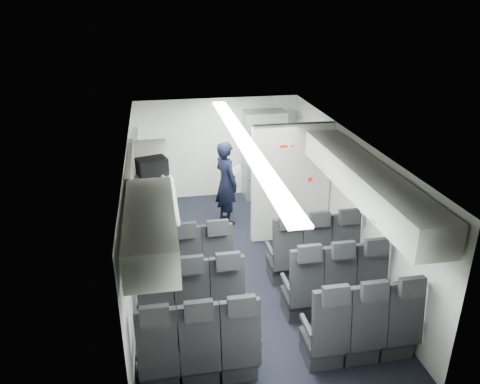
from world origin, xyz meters
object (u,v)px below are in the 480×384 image
object	(u,v)px
seat_row_front	(251,261)
galley_unit	(264,155)
carry_on_bag	(152,167)
flight_attendant	(226,183)
boarding_door	(139,184)
seat_row_rear	(283,342)
seat_row_mid	(265,296)

from	to	relation	value
seat_row_front	galley_unit	world-z (taller)	galley_unit
carry_on_bag	seat_row_front	bearing A→B (deg)	-38.93
carry_on_bag	flight_attendant	bearing A→B (deg)	33.33
seat_row_front	boarding_door	size ratio (longest dim) A/B	1.79
galley_unit	boarding_door	bearing A→B (deg)	-155.72
seat_row_rear	carry_on_bag	world-z (taller)	carry_on_bag
seat_row_front	seat_row_mid	distance (m)	0.90
seat_row_mid	seat_row_rear	distance (m)	0.90
seat_row_rear	flight_attendant	size ratio (longest dim) A/B	2.04
flight_attendant	seat_row_mid	bearing A→B (deg)	156.87
galley_unit	seat_row_rear	bearing A→B (deg)	-100.65
seat_row_front	carry_on_bag	distance (m)	2.04
seat_row_mid	seat_row_rear	bearing A→B (deg)	-90.00
seat_row_rear	carry_on_bag	distance (m)	3.05
seat_row_rear	carry_on_bag	size ratio (longest dim) A/B	8.01
seat_row_rear	galley_unit	distance (m)	5.17
boarding_door	galley_unit	bearing A→B (deg)	24.28
seat_row_rear	carry_on_bag	bearing A→B (deg)	120.45
seat_row_mid	boarding_door	world-z (taller)	boarding_door
seat_row_front	galley_unit	bearing A→B (deg)	73.72
boarding_door	flight_attendant	size ratio (longest dim) A/B	1.14
galley_unit	flight_attendant	xyz separation A→B (m)	(-0.99, -1.08, -0.13)
seat_row_rear	flight_attendant	xyz separation A→B (m)	(-0.04, 3.98, 0.41)
seat_row_mid	boarding_door	distance (m)	3.45
seat_row_front	galley_unit	xyz separation A→B (m)	(0.95, 3.25, 0.55)
flight_attendant	seat_row_front	bearing A→B (deg)	157.17
flight_attendant	carry_on_bag	size ratio (longest dim) A/B	3.93
seat_row_mid	boarding_door	size ratio (longest dim) A/B	1.79
flight_attendant	carry_on_bag	bearing A→B (deg)	117.33
seat_row_front	flight_attendant	xyz separation A→B (m)	(-0.04, 2.18, 0.41)
seat_row_front	flight_attendant	bearing A→B (deg)	91.03
seat_row_rear	galley_unit	world-z (taller)	galley_unit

